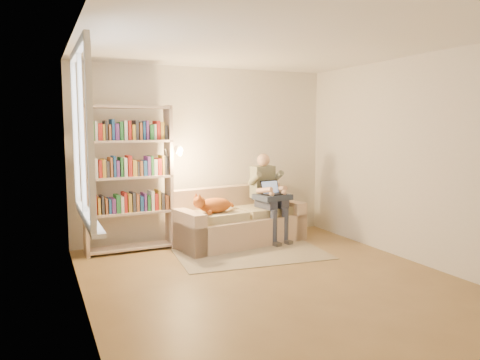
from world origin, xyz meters
name	(u,v)px	position (x,y,z in m)	size (l,w,h in m)	color
floor	(272,280)	(0.00, 0.00, 0.00)	(4.50, 4.50, 0.00)	olive
ceiling	(274,43)	(0.00, 0.00, 2.60)	(4.00, 4.50, 0.02)	white
wall_left	(81,172)	(-2.00, 0.00, 1.30)	(0.02, 4.50, 2.60)	silver
wall_right	(413,160)	(2.00, 0.00, 1.30)	(0.02, 4.50, 2.60)	silver
wall_back	(204,154)	(0.00, 2.25, 1.30)	(4.00, 0.02, 2.60)	silver
wall_front	(434,191)	(0.00, -2.25, 1.30)	(4.00, 0.02, 2.60)	silver
window	(84,162)	(-1.95, 0.20, 1.38)	(0.12, 1.52, 1.69)	white
sofa	(237,223)	(0.32, 1.74, 0.30)	(2.03, 1.17, 0.81)	#D0B193
person	(268,192)	(0.79, 1.67, 0.75)	(0.43, 0.61, 1.31)	gray
cat	(214,205)	(-0.12, 1.54, 0.63)	(0.70, 0.33, 0.26)	orange
blanket	(269,197)	(0.76, 1.55, 0.68)	(0.48, 0.39, 0.08)	#273045
laptop	(269,191)	(0.75, 1.56, 0.77)	(0.35, 0.30, 0.27)	black
bookshelf	(128,171)	(-1.22, 1.90, 1.11)	(1.34, 0.36, 2.01)	beige
rug	(252,254)	(0.25, 1.06, 0.01)	(1.99, 1.18, 0.01)	gray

